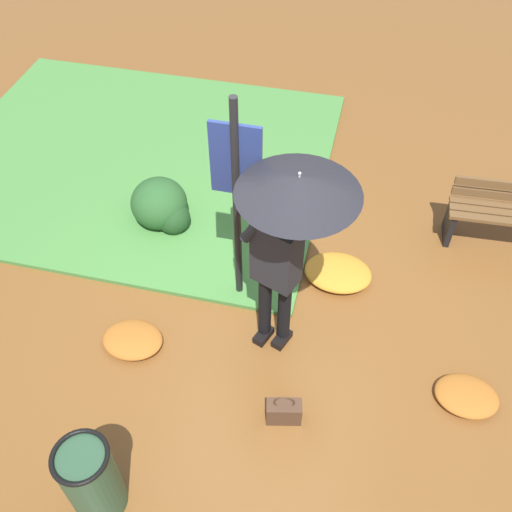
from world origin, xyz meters
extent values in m
plane|color=brown|center=(0.00, 0.00, 0.00)|extent=(18.00, 18.00, 0.00)
cube|color=#47843D|center=(-2.16, 2.14, 0.03)|extent=(4.80, 4.00, 0.05)
cylinder|color=black|center=(0.02, -0.12, 0.43)|extent=(0.12, 0.12, 0.86)
cylinder|color=black|center=(0.20, -0.12, 0.43)|extent=(0.12, 0.12, 0.86)
cube|color=black|center=(0.02, -0.16, 0.04)|extent=(0.18, 0.24, 0.08)
cube|color=black|center=(0.20, -0.16, 0.04)|extent=(0.18, 0.24, 0.08)
cube|color=#232328|center=(0.11, -0.12, 1.18)|extent=(0.44, 0.36, 0.64)
sphere|color=beige|center=(0.11, -0.12, 1.64)|extent=(0.20, 0.20, 0.20)
ellipsoid|color=black|center=(0.11, -0.12, 1.67)|extent=(0.20, 0.20, 0.15)
cylinder|color=#232328|center=(-0.10, -0.14, 1.39)|extent=(0.18, 0.13, 0.18)
cylinder|color=#232328|center=(-0.06, -0.15, 1.48)|extent=(0.24, 0.11, 0.33)
cube|color=black|center=(0.02, -0.14, 1.62)|extent=(0.07, 0.04, 0.14)
cylinder|color=#232328|center=(0.27, -0.11, 1.42)|extent=(0.11, 0.10, 0.09)
cylinder|color=#232328|center=(0.26, -0.10, 1.51)|extent=(0.10, 0.09, 0.23)
cylinder|color=#A5A5AD|center=(0.25, -0.10, 1.83)|extent=(0.02, 0.02, 0.41)
cone|color=black|center=(0.25, -0.10, 1.92)|extent=(0.96, 0.96, 0.16)
sphere|color=#A5A5AD|center=(0.25, -0.10, 2.03)|extent=(0.02, 0.02, 0.02)
cylinder|color=black|center=(-0.34, 0.33, 1.15)|extent=(0.07, 0.07, 2.30)
cube|color=navy|center=(-0.34, 0.35, 1.70)|extent=(0.44, 0.04, 0.70)
cube|color=red|center=(-0.34, 0.37, 1.70)|extent=(0.38, 0.01, 0.64)
cube|color=#4C3323|center=(0.38, -0.94, 0.12)|extent=(0.32, 0.20, 0.24)
torus|color=#4C3323|center=(0.38, -0.94, 0.28)|extent=(0.18, 0.05, 0.18)
cube|color=black|center=(1.70, 1.65, 0.22)|extent=(0.08, 0.36, 0.44)
cylinder|color=#2D5138|center=(-0.87, -1.95, 0.40)|extent=(0.40, 0.40, 0.80)
torus|color=black|center=(-0.87, -1.95, 0.82)|extent=(0.42, 0.42, 0.04)
ellipsoid|color=#285628|center=(-1.47, 1.14, 0.28)|extent=(0.63, 0.63, 0.57)
ellipsoid|color=#1E421E|center=(-1.29, 1.05, 0.19)|extent=(0.38, 0.38, 0.38)
ellipsoid|color=#C68428|center=(0.61, 0.77, 0.08)|extent=(0.70, 0.56, 0.15)
ellipsoid|color=#A86023|center=(1.91, -0.39, 0.06)|extent=(0.56, 0.45, 0.12)
ellipsoid|color=#A86023|center=(-1.18, -0.51, 0.06)|extent=(0.58, 0.47, 0.13)
camera|label=1|loc=(0.69, -3.30, 4.68)|focal=40.88mm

